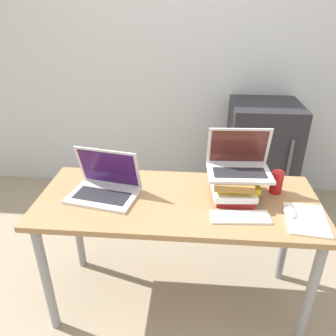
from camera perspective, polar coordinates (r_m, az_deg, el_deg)
The scene contains 10 objects.
wall_back at distance 2.92m, azimuth 3.66°, elevation 21.06°, with size 8.00×0.05×2.70m.
desk at distance 1.77m, azimuth 1.65°, elevation -7.93°, with size 1.47×0.61×0.74m.
laptop_left at distance 1.76m, azimuth -10.93°, elevation -3.12°, with size 0.39×0.31×0.25m.
book_stack at distance 1.74m, azimuth 11.39°, elevation -2.95°, with size 0.25×0.27×0.13m.
laptop_on_books at distance 1.71m, azimuth 12.24°, elevation 0.70°, with size 0.33×0.23×0.23m.
wireless_keyboard at distance 1.61m, azimuth 12.46°, elevation -8.35°, with size 0.29×0.12×0.01m.
mouse at distance 1.69m, azimuth 20.43°, elevation -7.12°, with size 0.06×0.10×0.04m.
notepad at distance 1.69m, azimuth 22.94°, elevation -8.25°, with size 0.22×0.27×0.01m.
soda_can at distance 1.84m, azimuth 18.39°, elevation -2.35°, with size 0.07×0.07×0.12m.
mini_fridge at distance 2.89m, azimuth 15.71°, elevation 1.77°, with size 0.54×0.54×0.94m.
Camera 1 is at (0.07, -1.14, 1.67)m, focal length 35.00 mm.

